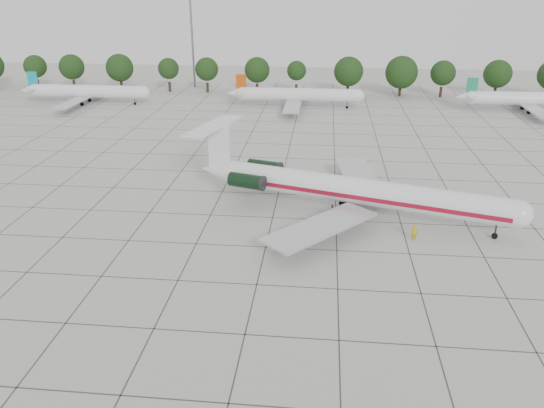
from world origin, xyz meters
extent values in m
plane|color=#B9B9B1|center=(0.00, 0.00, 0.00)|extent=(260.00, 260.00, 0.00)
cube|color=#383838|center=(0.00, 15.00, 0.01)|extent=(170.00, 170.00, 0.02)
cylinder|color=silver|center=(11.07, 9.38, 3.49)|extent=(35.29, 13.51, 3.29)
sphere|color=silver|center=(28.24, 4.19, 3.49)|extent=(3.29, 3.29, 3.29)
cone|color=silver|center=(-8.48, 15.28, 3.49)|extent=(5.72, 4.59, 3.29)
cube|color=maroon|center=(11.55, 10.97, 3.24)|extent=(33.40, 10.13, 0.55)
cube|color=maroon|center=(10.59, 7.78, 3.24)|extent=(33.40, 10.13, 0.55)
cube|color=#B7BABC|center=(11.28, 18.68, 2.14)|extent=(6.67, 15.45, 0.30)
cube|color=#B7BABC|center=(6.09, 1.51, 2.14)|extent=(13.38, 14.20, 0.30)
cube|color=black|center=(-2.11, 15.70, 3.79)|extent=(2.47, 1.87, 0.25)
cylinder|color=black|center=(-1.91, 16.36, 3.79)|extent=(5.13, 3.19, 1.89)
cube|color=black|center=(-3.41, 11.40, 3.79)|extent=(2.47, 1.87, 0.25)
cylinder|color=black|center=(-3.61, 10.74, 3.79)|extent=(5.13, 3.19, 1.89)
cube|color=silver|center=(-8.01, 15.13, 6.97)|extent=(3.13, 1.19, 5.98)
cube|color=silver|center=(-8.68, 15.34, 9.76)|extent=(6.32, 12.31, 0.22)
cylinder|color=black|center=(26.33, 4.77, 0.95)|extent=(0.25, 0.25, 1.89)
cylinder|color=black|center=(26.33, 4.77, 0.35)|extent=(0.75, 0.47, 0.70)
cylinder|color=black|center=(8.96, 12.72, 1.30)|extent=(0.30, 0.30, 1.79)
cylinder|color=black|center=(8.96, 12.72, 0.50)|extent=(1.13, 0.86, 1.00)
cylinder|color=black|center=(7.46, 7.76, 1.30)|extent=(0.30, 0.30, 1.79)
cylinder|color=black|center=(7.46, 7.76, 0.50)|extent=(1.13, 0.86, 1.00)
imported|color=#C3AC0B|center=(16.87, 3.41, 1.01)|extent=(0.80, 0.58, 2.02)
cylinder|color=silver|center=(-50.17, 68.62, 3.00)|extent=(27.20, 3.00, 3.00)
cube|color=#B7BABC|center=(-51.17, 68.62, 1.80)|extent=(3.50, 27.20, 0.25)
cube|color=#0C85A4|center=(-63.61, 68.62, 5.60)|extent=(2.40, 0.25, 3.60)
cylinder|color=black|center=(-51.17, 70.82, 0.40)|extent=(0.80, 0.45, 0.80)
cylinder|color=black|center=(-51.17, 66.42, 0.40)|extent=(0.80, 0.45, 0.80)
cylinder|color=silver|center=(-0.06, 69.81, 3.00)|extent=(27.20, 3.00, 3.00)
cube|color=#B7BABC|center=(-1.06, 69.81, 1.80)|extent=(3.50, 27.20, 0.25)
cube|color=#B9450A|center=(-13.50, 69.81, 5.60)|extent=(2.40, 0.25, 3.60)
cylinder|color=black|center=(-1.06, 72.01, 0.40)|extent=(0.80, 0.45, 0.80)
cylinder|color=black|center=(-1.06, 67.61, 0.40)|extent=(0.80, 0.45, 0.80)
cylinder|color=silver|center=(52.18, 70.61, 3.00)|extent=(27.20, 3.00, 3.00)
cube|color=#B7BABC|center=(51.18, 70.61, 1.80)|extent=(3.50, 27.20, 0.25)
cube|color=#1B7A56|center=(38.74, 70.61, 5.60)|extent=(2.40, 0.25, 3.60)
cylinder|color=black|center=(51.18, 72.81, 0.40)|extent=(0.80, 0.45, 0.80)
cylinder|color=black|center=(51.18, 68.41, 0.40)|extent=(0.80, 0.45, 0.80)
cylinder|color=#332114|center=(-71.64, 85.00, 1.25)|extent=(0.70, 0.70, 2.50)
sphere|color=black|center=(-71.64, 85.00, 6.00)|extent=(5.94, 5.94, 5.94)
cylinder|color=#332114|center=(-61.45, 85.00, 1.25)|extent=(0.70, 0.70, 2.50)
sphere|color=black|center=(-61.45, 85.00, 6.00)|extent=(6.57, 6.57, 6.57)
cylinder|color=#332114|center=(-48.26, 85.00, 1.25)|extent=(0.70, 0.70, 2.50)
sphere|color=black|center=(-48.26, 85.00, 6.00)|extent=(7.15, 7.15, 7.15)
cylinder|color=#332114|center=(-35.07, 85.00, 1.25)|extent=(0.70, 0.70, 2.50)
sphere|color=black|center=(-35.07, 85.00, 6.00)|extent=(5.43, 5.43, 5.43)
cylinder|color=#332114|center=(-24.88, 85.00, 1.25)|extent=(0.70, 0.70, 2.50)
sphere|color=black|center=(-24.88, 85.00, 6.00)|extent=(5.99, 5.99, 5.99)
cylinder|color=#332114|center=(-11.69, 85.00, 1.25)|extent=(0.70, 0.70, 2.50)
sphere|color=black|center=(-11.69, 85.00, 6.00)|extent=(6.50, 6.50, 6.50)
cylinder|color=#332114|center=(-1.50, 85.00, 1.25)|extent=(0.70, 0.70, 2.50)
sphere|color=black|center=(-1.50, 85.00, 6.00)|extent=(4.93, 4.93, 4.93)
cylinder|color=#332114|center=(11.69, 85.00, 1.25)|extent=(0.70, 0.70, 2.50)
sphere|color=black|center=(11.69, 85.00, 6.00)|extent=(7.40, 7.40, 7.40)
cylinder|color=#332114|center=(24.88, 85.00, 1.25)|extent=(0.70, 0.70, 2.50)
sphere|color=black|center=(24.88, 85.00, 6.00)|extent=(8.08, 8.08, 8.08)
cylinder|color=#332114|center=(35.07, 85.00, 1.25)|extent=(0.70, 0.70, 2.50)
sphere|color=black|center=(35.07, 85.00, 6.00)|extent=(6.17, 6.17, 6.17)
cylinder|color=#332114|center=(48.26, 85.00, 1.25)|extent=(0.70, 0.70, 2.50)
sphere|color=black|center=(48.26, 85.00, 6.00)|extent=(6.82, 6.82, 6.82)
cylinder|color=slate|center=(-30.00, 92.00, 12.50)|extent=(0.56, 0.56, 25.00)
camera|label=1|loc=(6.03, -52.74, 28.15)|focal=35.00mm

